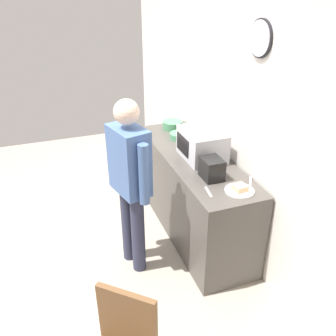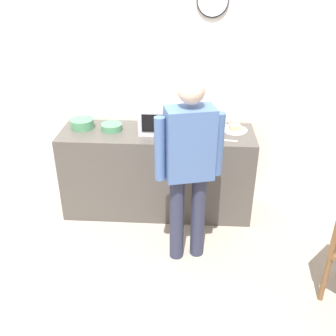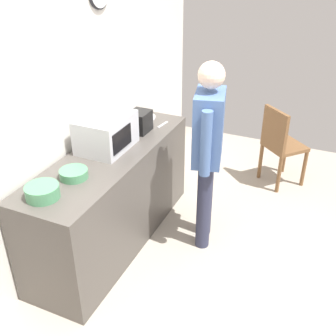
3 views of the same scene
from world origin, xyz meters
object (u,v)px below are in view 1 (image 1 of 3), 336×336
(fork_utensil, at_px, (208,192))
(microwave, at_px, (202,144))
(salad_bowl, at_px, (179,136))
(toaster, at_px, (212,169))
(cereal_bowl, at_px, (173,125))
(person_standing, at_px, (130,176))
(spoon_utensil, at_px, (250,181))
(sandwich_plate, at_px, (240,190))

(fork_utensil, bearing_deg, microwave, 160.17)
(salad_bowl, height_order, toaster, toaster)
(cereal_bowl, bearing_deg, person_standing, -36.54)
(microwave, distance_m, spoon_utensil, 0.67)
(microwave, distance_m, person_standing, 0.89)
(toaster, bearing_deg, microwave, 167.12)
(cereal_bowl, bearing_deg, sandwich_plate, 0.76)
(microwave, bearing_deg, salad_bowl, -176.53)
(spoon_utensil, bearing_deg, fork_utensil, -85.35)
(cereal_bowl, xyz_separation_m, toaster, (1.30, -0.10, 0.05))
(salad_bowl, xyz_separation_m, cereal_bowl, (-0.32, 0.04, 0.01))
(microwave, xyz_separation_m, sandwich_plate, (0.74, 0.03, -0.13))
(salad_bowl, relative_size, spoon_utensil, 1.29)
(sandwich_plate, height_order, person_standing, person_standing)
(microwave, bearing_deg, spoon_utensil, 18.79)
(fork_utensil, bearing_deg, cereal_bowl, 170.99)
(spoon_utensil, distance_m, person_standing, 1.11)
(microwave, bearing_deg, person_standing, -72.09)
(fork_utensil, bearing_deg, sandwich_plate, 72.91)
(toaster, distance_m, spoon_utensil, 0.37)
(cereal_bowl, height_order, spoon_utensil, cereal_bowl)
(toaster, bearing_deg, cereal_bowl, 175.42)
(cereal_bowl, distance_m, fork_utensil, 1.55)
(microwave, xyz_separation_m, spoon_utensil, (0.62, 0.21, -0.15))
(sandwich_plate, distance_m, salad_bowl, 1.29)
(sandwich_plate, relative_size, toaster, 1.19)
(sandwich_plate, height_order, toaster, toaster)
(person_standing, bearing_deg, toaster, 77.71)
(salad_bowl, height_order, fork_utensil, salad_bowl)
(cereal_bowl, distance_m, person_standing, 1.42)
(sandwich_plate, distance_m, person_standing, 0.99)
(cereal_bowl, relative_size, spoon_utensil, 1.44)
(fork_utensil, bearing_deg, salad_bowl, 170.42)
(toaster, height_order, fork_utensil, toaster)
(sandwich_plate, height_order, salad_bowl, salad_bowl)
(fork_utensil, bearing_deg, spoon_utensil, 94.65)
(microwave, bearing_deg, toaster, -12.88)
(spoon_utensil, relative_size, person_standing, 0.10)
(toaster, bearing_deg, spoon_utensil, 58.92)
(toaster, xyz_separation_m, fork_utensil, (0.22, -0.14, -0.10))
(cereal_bowl, height_order, toaster, toaster)
(sandwich_plate, height_order, spoon_utensil, sandwich_plate)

